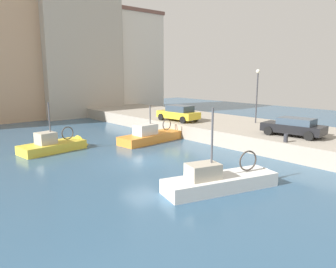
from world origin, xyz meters
TOP-DOWN VIEW (x-y plane):
  - water_surface at (0.00, 0.00)m, footprint 80.00×80.00m
  - quay_wall at (11.50, 0.00)m, footprint 9.00×56.00m
  - fishing_boat_white at (0.09, -6.91)m, footprint 6.85×3.37m
  - fishing_boat_orange at (4.66, 4.41)m, footprint 7.14×2.49m
  - fishing_boat_yellow at (-3.04, 6.50)m, footprint 5.62×2.53m
  - parked_car_yellow at (8.56, 5.73)m, footprint 2.29×4.30m
  - parked_car_black at (9.71, -5.27)m, footprint 2.39×4.44m
  - mooring_bollard_mid at (7.35, -6.00)m, footprint 0.28×0.28m
  - quay_streetlamp at (13.00, 0.15)m, footprint 0.36×0.36m
  - waterfront_building_west at (7.47, 25.86)m, footprint 10.96×9.03m
  - waterfront_building_east at (17.20, 26.48)m, footprint 7.75×8.03m

SIDE VIEW (x-z plane):
  - water_surface at x=0.00m, z-range 0.00..0.00m
  - fishing_boat_white at x=0.09m, z-range -2.32..2.54m
  - fishing_boat_yellow at x=-3.04m, z-range -2.13..2.36m
  - fishing_boat_orange at x=4.66m, z-range -1.83..2.08m
  - quay_wall at x=11.50m, z-range 0.00..1.20m
  - mooring_bollard_mid at x=7.35m, z-range 1.20..1.75m
  - parked_car_black at x=9.71m, z-range 1.23..2.56m
  - parked_car_yellow at x=8.56m, z-range 1.21..2.70m
  - quay_streetlamp at x=13.00m, z-range 2.04..6.87m
  - waterfront_building_east at x=17.20m, z-range 0.02..14.87m
  - waterfront_building_west at x=7.47m, z-range 0.02..19.24m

